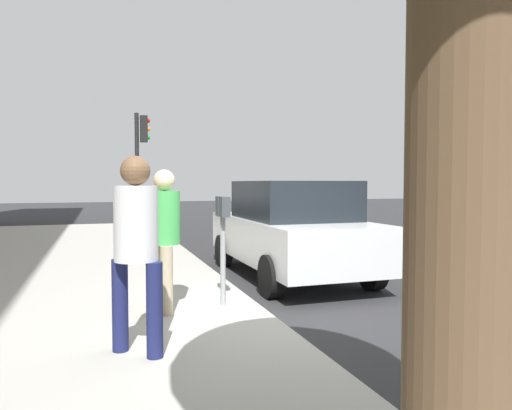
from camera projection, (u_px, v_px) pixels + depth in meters
ground_plane at (270, 324)px, 5.81m from camera, size 80.00×80.00×0.00m
parking_meter at (223, 227)px, 6.12m from camera, size 0.36×0.12×1.41m
pedestrian_at_meter at (165, 228)px, 5.83m from camera, size 0.53×0.38×1.75m
pedestrian_bystander at (136, 237)px, 4.33m from camera, size 0.42×0.44×1.83m
parked_sedan_near at (290, 229)px, 8.68m from camera, size 4.40×1.97×1.77m
traffic_signal at (141, 154)px, 13.69m from camera, size 0.24×0.44×3.60m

